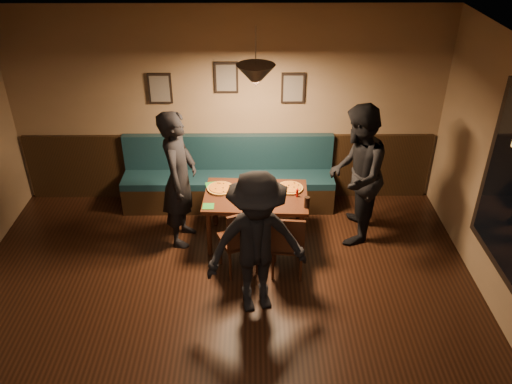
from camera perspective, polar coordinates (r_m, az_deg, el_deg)
ceiling at (r=3.58m, az=-6.04°, el=9.03°), size 7.00×7.00×0.00m
wall_back at (r=7.34m, az=-3.16°, el=9.13°), size 6.00×0.00×6.00m
wainscot at (r=7.69m, az=-2.98°, el=2.81°), size 5.88×0.06×1.00m
booth_bench at (r=7.45m, az=-3.05°, el=1.83°), size 3.00×0.60×1.00m
picture_left at (r=7.30m, az=-10.44°, el=11.07°), size 0.32×0.04×0.42m
picture_center at (r=7.15m, az=-3.27°, el=12.38°), size 0.32×0.04×0.42m
picture_right at (r=7.21m, az=4.06°, el=11.26°), size 0.32×0.04×0.42m
pendant_lamp at (r=5.94m, az=-0.03°, el=12.58°), size 0.44×0.44×0.25m
dining_table at (r=6.79m, az=-0.02°, el=-2.83°), size 1.34×0.90×0.70m
chair_near_left at (r=6.25m, az=-1.96°, el=-5.03°), size 0.53×0.53×0.91m
chair_near_right at (r=6.21m, az=3.53°, el=-5.53°), size 0.42×0.42×0.87m
diner_left at (r=6.59m, az=-8.39°, el=1.40°), size 0.52×0.71×1.82m
diner_right at (r=6.69m, az=10.89°, el=1.80°), size 0.92×1.06×1.86m
diner_front at (r=5.49m, az=0.09°, el=-5.76°), size 1.21×0.87×1.69m
pizza_a at (r=6.72m, az=-3.90°, el=0.40°), size 0.44×0.44×0.04m
pizza_b at (r=6.46m, az=0.48°, el=-0.90°), size 0.39×0.39×0.04m
pizza_c at (r=6.73m, az=3.74°, el=0.45°), size 0.34×0.34×0.04m
soda_glass at (r=6.35m, az=5.58°, el=-1.11°), size 0.09×0.09×0.14m
tabasco_bottle at (r=6.55m, az=4.51°, el=-0.03°), size 0.04×0.04×0.13m
napkin_a at (r=6.83m, az=-4.88°, el=0.78°), size 0.18×0.18×0.01m
napkin_b at (r=6.39m, az=-5.23°, el=-1.56°), size 0.14×0.14×0.01m
cutlery_set at (r=6.29m, az=0.08°, el=-2.02°), size 0.21×0.08×0.00m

